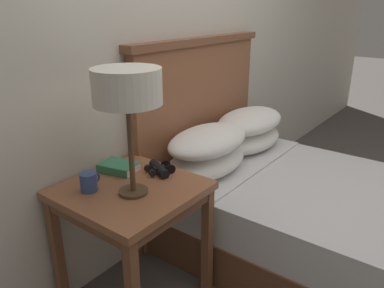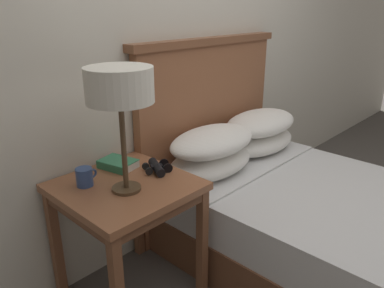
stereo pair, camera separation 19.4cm
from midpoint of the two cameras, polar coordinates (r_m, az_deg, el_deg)
name	(u,v)px [view 2 (the right image)]	position (r m, az deg, el deg)	size (l,w,h in m)	color
ground_plane	(306,282)	(2.30, 19.41, -19.28)	(20.00, 20.00, 0.00)	#514C47
wall_back	(181,27)	(2.30, 0.90, 17.36)	(8.00, 0.06, 2.60)	beige
nightstand	(126,200)	(1.79, -6.92, -8.53)	(0.58, 0.58, 0.65)	brown
bed	(325,220)	(2.27, 21.96, -10.83)	(1.26, 2.05, 1.24)	brown
table_lamp	(120,88)	(1.54, -7.43, 8.37)	(0.28, 0.28, 0.55)	#4C3823
book_on_nightstand	(118,164)	(1.91, -8.41, -3.09)	(0.16, 0.20, 0.04)	silver
binoculars_pair	(157,167)	(1.85, -2.39, -3.62)	(0.16, 0.16, 0.05)	black
coffee_mug	(85,177)	(1.75, -13.02, -4.98)	(0.10, 0.08, 0.08)	#334C84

